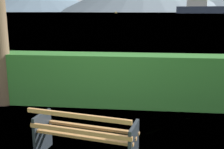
% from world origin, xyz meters
% --- Properties ---
extents(water_surface, '(620.00, 620.00, 0.00)m').
position_xyz_m(water_surface, '(0.00, 308.98, 0.00)').
color(water_surface, slate).
rests_on(water_surface, ground_plane).
extents(park_bench, '(1.72, 0.88, 0.87)m').
position_xyz_m(park_bench, '(-0.01, -0.06, 0.42)').
color(park_bench, '#A0703F').
rests_on(park_bench, ground_plane).
extents(hedge_row, '(7.40, 0.71, 1.28)m').
position_xyz_m(hedge_row, '(0.00, 2.65, 0.64)').
color(hedge_row, '#2D6B28').
rests_on(hedge_row, ground_plane).
extents(fishing_boat_near, '(2.13, 5.24, 1.91)m').
position_xyz_m(fishing_boat_near, '(-22.94, 241.93, 0.71)').
color(fishing_boat_near, gold).
rests_on(fishing_boat_near, water_surface).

